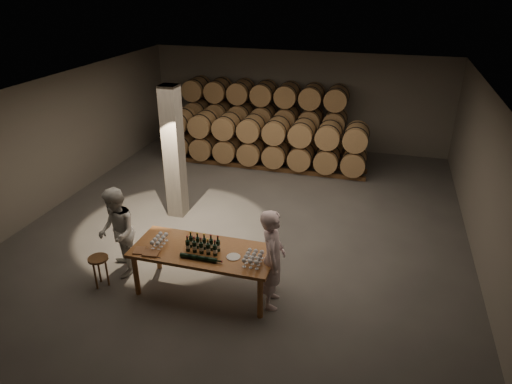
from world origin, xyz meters
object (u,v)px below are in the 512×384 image
(notebook_near, at_px, (151,253))
(stool, at_px, (99,263))
(plate, at_px, (233,257))
(tasting_table, at_px, (204,255))
(person_woman, at_px, (117,233))
(person_man, at_px, (272,259))
(bottle_cluster, at_px, (203,246))

(notebook_near, relative_size, stool, 0.44)
(plate, bearing_deg, notebook_near, -168.12)
(notebook_near, xyz_separation_m, stool, (-1.12, -0.02, -0.40))
(tasting_table, height_order, person_woman, person_woman)
(stool, distance_m, person_man, 3.30)
(bottle_cluster, distance_m, stool, 2.07)
(tasting_table, distance_m, notebook_near, 0.93)
(stool, xyz_separation_m, person_man, (3.25, 0.39, 0.43))
(tasting_table, xyz_separation_m, stool, (-1.97, -0.40, -0.29))
(tasting_table, height_order, person_man, person_man)
(bottle_cluster, xyz_separation_m, plate, (0.59, -0.04, -0.11))
(tasting_table, relative_size, plate, 10.49)
(tasting_table, height_order, stool, tasting_table)
(bottle_cluster, relative_size, stool, 0.96)
(stool, bearing_deg, notebook_near, 0.91)
(plate, xyz_separation_m, stool, (-2.56, -0.32, -0.40))
(bottle_cluster, bearing_deg, plate, -4.17)
(tasting_table, distance_m, bottle_cluster, 0.22)
(bottle_cluster, distance_m, plate, 0.60)
(tasting_table, distance_m, person_man, 1.29)
(notebook_near, height_order, person_man, person_man)
(notebook_near, distance_m, person_woman, 1.10)
(notebook_near, distance_m, person_man, 2.16)
(plate, distance_m, stool, 2.61)
(tasting_table, relative_size, notebook_near, 9.50)
(plate, bearing_deg, person_man, 6.17)
(notebook_near, xyz_separation_m, person_man, (2.12, 0.38, 0.03))
(notebook_near, relative_size, person_woman, 0.15)
(stool, distance_m, person_woman, 0.65)
(person_man, xyz_separation_m, person_woman, (-3.11, 0.11, -0.04))
(stool, relative_size, person_man, 0.33)
(bottle_cluster, bearing_deg, person_man, 1.41)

